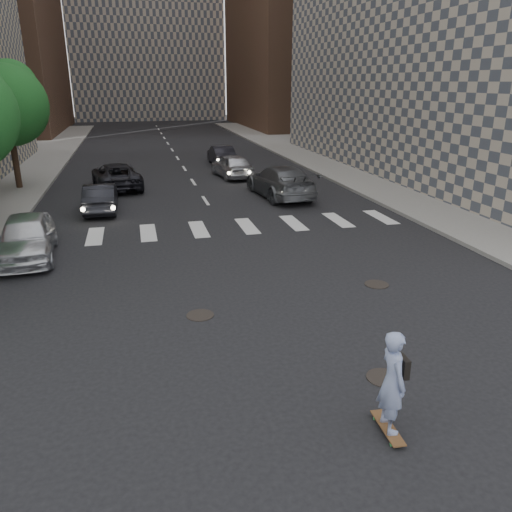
{
  "coord_description": "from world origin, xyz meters",
  "views": [
    {
      "loc": [
        -3.34,
        -10.27,
        5.63
      ],
      "look_at": [
        -0.41,
        1.71,
        1.3
      ],
      "focal_mm": 35.0,
      "sensor_mm": 36.0,
      "label": 1
    }
  ],
  "objects_px": {
    "silver_sedan": "(26,237)",
    "traffic_car_a": "(101,197)",
    "traffic_car_b": "(280,181)",
    "traffic_car_c": "(116,176)",
    "traffic_car_e": "(221,155)",
    "tree_c": "(8,101)",
    "skateboarder": "(393,381)",
    "traffic_car_d": "(232,166)"
  },
  "relations": [
    {
      "from": "silver_sedan",
      "to": "traffic_car_a",
      "type": "relative_size",
      "value": 1.11
    },
    {
      "from": "silver_sedan",
      "to": "traffic_car_b",
      "type": "height_order",
      "value": "traffic_car_b"
    },
    {
      "from": "traffic_car_a",
      "to": "traffic_car_c",
      "type": "distance_m",
      "value": 5.16
    },
    {
      "from": "traffic_car_b",
      "to": "traffic_car_c",
      "type": "relative_size",
      "value": 1.09
    },
    {
      "from": "traffic_car_b",
      "to": "traffic_car_e",
      "type": "bearing_deg",
      "value": -89.14
    },
    {
      "from": "traffic_car_b",
      "to": "traffic_car_e",
      "type": "relative_size",
      "value": 1.34
    },
    {
      "from": "tree_c",
      "to": "skateboarder",
      "type": "height_order",
      "value": "tree_c"
    },
    {
      "from": "traffic_car_a",
      "to": "traffic_car_b",
      "type": "distance_m",
      "value": 8.84
    },
    {
      "from": "silver_sedan",
      "to": "traffic_car_b",
      "type": "relative_size",
      "value": 0.78
    },
    {
      "from": "tree_c",
      "to": "skateboarder",
      "type": "bearing_deg",
      "value": -66.74
    },
    {
      "from": "skateboarder",
      "to": "traffic_car_b",
      "type": "distance_m",
      "value": 18.31
    },
    {
      "from": "skateboarder",
      "to": "traffic_car_a",
      "type": "bearing_deg",
      "value": 110.88
    },
    {
      "from": "skateboarder",
      "to": "traffic_car_c",
      "type": "bearing_deg",
      "value": 105.52
    },
    {
      "from": "tree_c",
      "to": "traffic_car_a",
      "type": "height_order",
      "value": "tree_c"
    },
    {
      "from": "traffic_car_a",
      "to": "traffic_car_c",
      "type": "relative_size",
      "value": 0.77
    },
    {
      "from": "traffic_car_d",
      "to": "silver_sedan",
      "type": "bearing_deg",
      "value": 46.05
    },
    {
      "from": "tree_c",
      "to": "silver_sedan",
      "type": "distance_m",
      "value": 13.03
    },
    {
      "from": "traffic_car_b",
      "to": "traffic_car_e",
      "type": "height_order",
      "value": "traffic_car_b"
    },
    {
      "from": "skateboarder",
      "to": "traffic_car_e",
      "type": "relative_size",
      "value": 0.46
    },
    {
      "from": "skateboarder",
      "to": "traffic_car_c",
      "type": "distance_m",
      "value": 22.64
    },
    {
      "from": "traffic_car_a",
      "to": "traffic_car_e",
      "type": "distance_m",
      "value": 14.3
    },
    {
      "from": "traffic_car_d",
      "to": "traffic_car_a",
      "type": "bearing_deg",
      "value": 35.42
    },
    {
      "from": "traffic_car_c",
      "to": "traffic_car_e",
      "type": "distance_m",
      "value": 9.92
    },
    {
      "from": "skateboarder",
      "to": "traffic_car_c",
      "type": "relative_size",
      "value": 0.38
    },
    {
      "from": "traffic_car_c",
      "to": "skateboarder",
      "type": "bearing_deg",
      "value": 94.47
    },
    {
      "from": "silver_sedan",
      "to": "traffic_car_a",
      "type": "bearing_deg",
      "value": 66.63
    },
    {
      "from": "traffic_car_d",
      "to": "traffic_car_e",
      "type": "xyz_separation_m",
      "value": [
        0.22,
        5.07,
        -0.05
      ]
    },
    {
      "from": "traffic_car_e",
      "to": "skateboarder",
      "type": "bearing_deg",
      "value": 85.0
    },
    {
      "from": "silver_sedan",
      "to": "traffic_car_c",
      "type": "height_order",
      "value": "silver_sedan"
    },
    {
      "from": "skateboarder",
      "to": "silver_sedan",
      "type": "relative_size",
      "value": 0.44
    },
    {
      "from": "skateboarder",
      "to": "traffic_car_a",
      "type": "xyz_separation_m",
      "value": [
        -5.41,
        17.0,
        -0.36
      ]
    },
    {
      "from": "tree_c",
      "to": "traffic_car_d",
      "type": "bearing_deg",
      "value": 4.12
    },
    {
      "from": "skateboarder",
      "to": "traffic_car_a",
      "type": "height_order",
      "value": "skateboarder"
    },
    {
      "from": "tree_c",
      "to": "skateboarder",
      "type": "distance_m",
      "value": 25.45
    },
    {
      "from": "traffic_car_c",
      "to": "traffic_car_e",
      "type": "bearing_deg",
      "value": -143.38
    },
    {
      "from": "tree_c",
      "to": "traffic_car_a",
      "type": "bearing_deg",
      "value": -53.52
    },
    {
      "from": "traffic_car_a",
      "to": "traffic_car_d",
      "type": "bearing_deg",
      "value": -136.56
    },
    {
      "from": "traffic_car_b",
      "to": "traffic_car_c",
      "type": "height_order",
      "value": "traffic_car_b"
    },
    {
      "from": "traffic_car_b",
      "to": "traffic_car_c",
      "type": "distance_m",
      "value": 9.17
    },
    {
      "from": "traffic_car_b",
      "to": "traffic_car_d",
      "type": "bearing_deg",
      "value": -82.34
    },
    {
      "from": "traffic_car_b",
      "to": "traffic_car_e",
      "type": "xyz_separation_m",
      "value": [
        -1.11,
        11.07,
        -0.12
      ]
    },
    {
      "from": "tree_c",
      "to": "traffic_car_b",
      "type": "xyz_separation_m",
      "value": [
        13.32,
        -5.14,
        -3.85
      ]
    }
  ]
}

